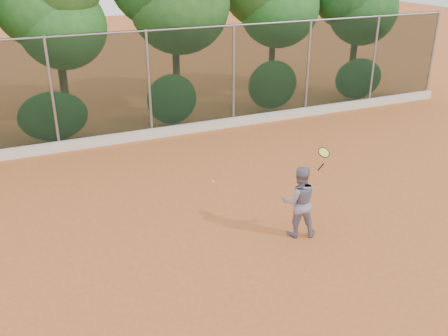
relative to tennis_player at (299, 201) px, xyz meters
name	(u,v)px	position (x,y,z in m)	size (l,w,h in m)	color
ground	(242,237)	(-1.16, 0.36, -0.81)	(80.00, 80.00, 0.00)	#C0622D
concrete_curb	(154,133)	(-1.16, 7.18, -0.66)	(24.00, 0.20, 0.30)	silver
tennis_player	(299,201)	(0.00, 0.00, 0.00)	(0.79, 0.61, 1.62)	gray
chainlink_fence	(149,82)	(-1.16, 7.36, 1.05)	(24.09, 0.09, 3.50)	black
tennis_racket	(323,154)	(0.41, -0.17, 1.09)	(0.27, 0.27, 0.55)	black
tennis_ball_in_flight	(213,182)	(-2.00, 0.00, 0.85)	(0.07, 0.07, 0.07)	#B7D32F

